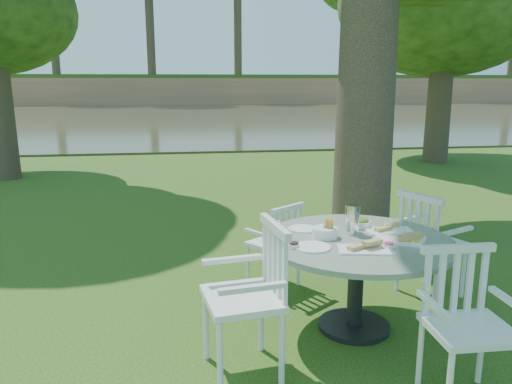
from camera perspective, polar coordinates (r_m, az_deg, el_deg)
ground at (r=4.95m, az=0.34°, el=-10.15°), size 140.00×140.00×0.00m
table at (r=3.92m, az=11.46°, el=-7.14°), size 1.44×1.44×0.74m
chair_ne at (r=4.69m, az=18.82°, el=-4.87°), size 0.61×0.62×0.95m
chair_nw at (r=4.65m, az=2.73°, el=-5.43°), size 0.56×0.55×0.81m
chair_sw at (r=3.32m, az=0.09°, el=-10.72°), size 0.55×0.58×1.01m
chair_se at (r=3.34m, az=22.55°, el=-12.52°), size 0.48×0.45×0.93m
tableware at (r=3.92m, az=10.64°, el=-4.32°), size 1.07×0.83×0.23m
river at (r=27.59m, az=-7.01°, el=8.43°), size 100.00×28.00×0.12m
far_bank at (r=45.96m, az=-7.54°, el=19.06°), size 100.00×18.00×15.20m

